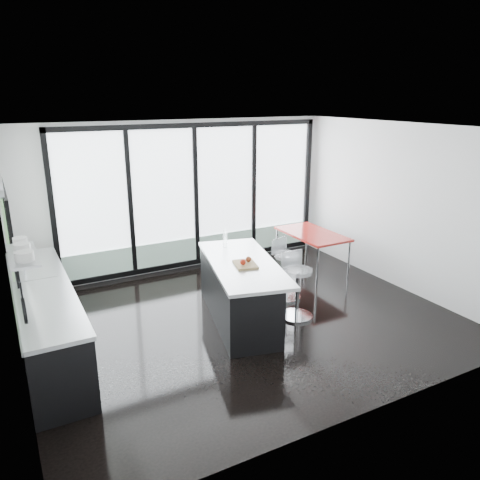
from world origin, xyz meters
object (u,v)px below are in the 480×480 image
bar_stool_near (297,293)px  red_table (311,252)px  island (238,290)px  bar_stool_far (286,276)px

bar_stool_near → red_table: (1.35, 1.48, -0.01)m
island → red_table: 2.42m
red_table → bar_stool_far: bearing=-143.3°
red_table → island: bearing=-152.7°
red_table → bar_stool_near: bearing=-132.3°
bar_stool_far → red_table: bar_stool_far is taller
island → red_table: island is taller
bar_stool_near → bar_stool_far: 0.70m
bar_stool_far → red_table: size_ratio=0.55×
island → bar_stool_near: island is taller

